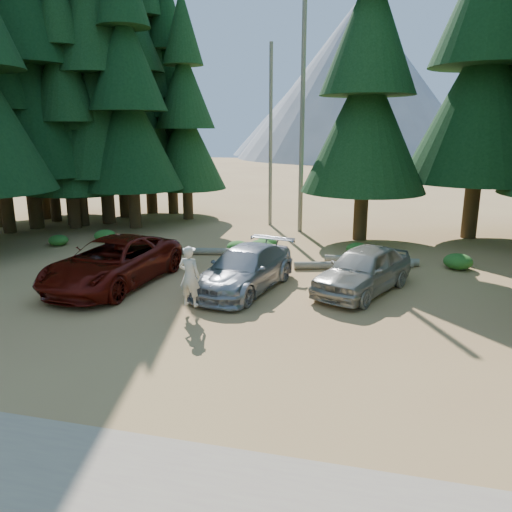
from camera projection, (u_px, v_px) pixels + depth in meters
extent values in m
plane|color=#AA7748|center=(190.00, 331.00, 13.93)|extent=(160.00, 160.00, 0.00)
cube|color=tan|center=(38.00, 490.00, 7.81)|extent=(26.00, 3.50, 0.01)
cylinder|color=#696054|center=(302.00, 118.00, 25.87)|extent=(0.24, 0.24, 12.00)
cylinder|color=#696054|center=(271.00, 137.00, 28.00)|extent=(0.20, 0.20, 10.00)
cone|color=gray|center=(358.00, 79.00, 90.33)|extent=(44.00, 44.00, 28.00)
cone|color=gray|center=(320.00, 105.00, 102.59)|extent=(36.00, 36.00, 20.00)
imported|color=#5A0E07|center=(113.00, 262.00, 17.85)|extent=(3.31, 6.29, 1.69)
imported|color=#999BA1|center=(245.00, 269.00, 17.37)|extent=(3.09, 5.42, 1.48)
imported|color=#A59F93|center=(363.00, 270.00, 17.10)|extent=(3.68, 5.05, 1.60)
imported|color=beige|center=(189.00, 276.00, 14.92)|extent=(0.72, 0.52, 1.86)
cylinder|color=white|center=(189.00, 249.00, 14.76)|extent=(0.36, 0.36, 0.04)
cylinder|color=#696054|center=(221.00, 251.00, 22.27)|extent=(4.25, 1.16, 0.31)
cylinder|color=#696054|center=(371.00, 260.00, 20.75)|extent=(3.85, 0.54, 0.32)
cylinder|color=#696054|center=(354.00, 265.00, 20.09)|extent=(4.72, 1.65, 0.31)
ellipsoid|color=#286C20|center=(105.00, 236.00, 24.91)|extent=(1.06, 1.06, 0.58)
ellipsoid|color=#286C20|center=(238.00, 247.00, 22.58)|extent=(1.01, 1.01, 0.56)
ellipsoid|color=#286C20|center=(261.00, 247.00, 22.36)|extent=(1.16, 1.16, 0.64)
ellipsoid|color=#286C20|center=(266.00, 243.00, 23.27)|extent=(1.03, 1.03, 0.57)
ellipsoid|color=#286C20|center=(357.00, 249.00, 22.18)|extent=(1.02, 1.02, 0.56)
ellipsoid|color=#286C20|center=(458.00, 261.00, 20.00)|extent=(1.13, 1.13, 0.62)
ellipsoid|color=#286C20|center=(58.00, 240.00, 24.03)|extent=(0.93, 0.93, 0.51)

